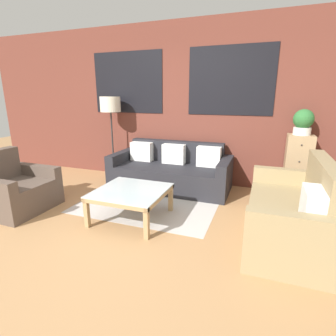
{
  "coord_description": "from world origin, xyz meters",
  "views": [
    {
      "loc": [
        1.55,
        -2.19,
        1.57
      ],
      "look_at": [
        0.28,
        1.26,
        0.55
      ],
      "focal_mm": 28.0,
      "sensor_mm": 36.0,
      "label": 1
    }
  ],
  "objects_px": {
    "couch_dark": "(171,172)",
    "floor_lamp": "(111,108)",
    "settee_vintage": "(291,214)",
    "armchair_corner": "(16,191)",
    "drawer_cabinet": "(297,167)",
    "potted_plant": "(303,122)",
    "coffee_table": "(131,194)"
  },
  "relations": [
    {
      "from": "couch_dark",
      "to": "floor_lamp",
      "type": "distance_m",
      "value": 1.64
    },
    {
      "from": "settee_vintage",
      "to": "armchair_corner",
      "type": "xyz_separation_m",
      "value": [
        -3.57,
        -0.45,
        -0.03
      ]
    },
    {
      "from": "settee_vintage",
      "to": "drawer_cabinet",
      "type": "distance_m",
      "value": 1.44
    },
    {
      "from": "potted_plant",
      "to": "coffee_table",
      "type": "bearing_deg",
      "value": -142.78
    },
    {
      "from": "floor_lamp",
      "to": "drawer_cabinet",
      "type": "height_order",
      "value": "floor_lamp"
    },
    {
      "from": "armchair_corner",
      "to": "drawer_cabinet",
      "type": "xyz_separation_m",
      "value": [
        3.73,
        1.87,
        0.22
      ]
    },
    {
      "from": "floor_lamp",
      "to": "drawer_cabinet",
      "type": "distance_m",
      "value": 3.35
    },
    {
      "from": "settee_vintage",
      "to": "coffee_table",
      "type": "xyz_separation_m",
      "value": [
        -1.91,
        -0.15,
        0.03
      ]
    },
    {
      "from": "couch_dark",
      "to": "armchair_corner",
      "type": "relative_size",
      "value": 2.3
    },
    {
      "from": "couch_dark",
      "to": "potted_plant",
      "type": "height_order",
      "value": "potted_plant"
    },
    {
      "from": "couch_dark",
      "to": "drawer_cabinet",
      "type": "distance_m",
      "value": 2.02
    },
    {
      "from": "floor_lamp",
      "to": "couch_dark",
      "type": "bearing_deg",
      "value": -6.53
    },
    {
      "from": "settee_vintage",
      "to": "potted_plant",
      "type": "relative_size",
      "value": 4.29
    },
    {
      "from": "settee_vintage",
      "to": "coffee_table",
      "type": "bearing_deg",
      "value": -175.54
    },
    {
      "from": "settee_vintage",
      "to": "drawer_cabinet",
      "type": "bearing_deg",
      "value": 83.48
    },
    {
      "from": "couch_dark",
      "to": "floor_lamp",
      "type": "xyz_separation_m",
      "value": [
        -1.24,
        0.14,
        1.06
      ]
    },
    {
      "from": "coffee_table",
      "to": "floor_lamp",
      "type": "bearing_deg",
      "value": 128.38
    },
    {
      "from": "floor_lamp",
      "to": "drawer_cabinet",
      "type": "xyz_separation_m",
      "value": [
        3.24,
        0.09,
        -0.84
      ]
    },
    {
      "from": "settee_vintage",
      "to": "potted_plant",
      "type": "bearing_deg",
      "value": 83.48
    },
    {
      "from": "couch_dark",
      "to": "floor_lamp",
      "type": "bearing_deg",
      "value": 173.47
    },
    {
      "from": "drawer_cabinet",
      "to": "coffee_table",
      "type": "bearing_deg",
      "value": -142.78
    },
    {
      "from": "couch_dark",
      "to": "coffee_table",
      "type": "relative_size",
      "value": 2.33
    },
    {
      "from": "couch_dark",
      "to": "armchair_corner",
      "type": "distance_m",
      "value": 2.38
    },
    {
      "from": "settee_vintage",
      "to": "drawer_cabinet",
      "type": "xyz_separation_m",
      "value": [
        0.16,
        1.42,
        0.19
      ]
    },
    {
      "from": "floor_lamp",
      "to": "coffee_table",
      "type": "bearing_deg",
      "value": -51.62
    },
    {
      "from": "potted_plant",
      "to": "drawer_cabinet",
      "type": "bearing_deg",
      "value": -90.0
    },
    {
      "from": "couch_dark",
      "to": "armchair_corner",
      "type": "bearing_deg",
      "value": -136.74
    },
    {
      "from": "couch_dark",
      "to": "floor_lamp",
      "type": "relative_size",
      "value": 1.31
    },
    {
      "from": "couch_dark",
      "to": "coffee_table",
      "type": "bearing_deg",
      "value": -93.01
    },
    {
      "from": "coffee_table",
      "to": "potted_plant",
      "type": "distance_m",
      "value": 2.73
    },
    {
      "from": "couch_dark",
      "to": "armchair_corner",
      "type": "xyz_separation_m",
      "value": [
        -1.74,
        -1.63,
        -0.01
      ]
    },
    {
      "from": "coffee_table",
      "to": "potted_plant",
      "type": "relative_size",
      "value": 2.3
    }
  ]
}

